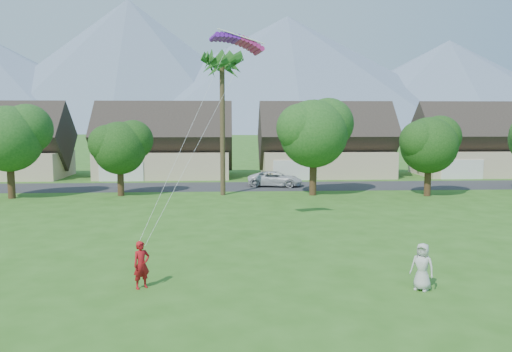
{
  "coord_description": "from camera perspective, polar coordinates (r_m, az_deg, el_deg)",
  "views": [
    {
      "loc": [
        -1.33,
        -15.64,
        6.73
      ],
      "look_at": [
        0.0,
        10.0,
        3.8
      ],
      "focal_mm": 35.0,
      "sensor_mm": 36.0,
      "label": 1
    }
  ],
  "objects": [
    {
      "name": "tree_row",
      "position": [
        43.6,
        -2.72,
        4.08
      ],
      "size": [
        62.27,
        6.67,
        8.45
      ],
      "color": "#47301C",
      "rests_on": "ground"
    },
    {
      "name": "fan_palm",
      "position": [
        44.43,
        -3.91,
        13.05
      ],
      "size": [
        3.0,
        3.0,
        13.8
      ],
      "color": "#4C3D26",
      "rests_on": "ground"
    },
    {
      "name": "mountain_ridge",
      "position": [
        276.79,
        -0.53,
        11.15
      ],
      "size": [
        540.0,
        240.0,
        70.0
      ],
      "color": "slate",
      "rests_on": "ground"
    },
    {
      "name": "houses_row",
      "position": [
        58.75,
        -1.18,
        3.31
      ],
      "size": [
        72.75,
        8.19,
        8.86
      ],
      "color": "beige",
      "rests_on": "ground"
    },
    {
      "name": "parafoil_kite",
      "position": [
        29.01,
        -2.1,
        15.29
      ],
      "size": [
        3.2,
        1.44,
        0.5
      ],
      "rotation": [
        0.0,
        0.0,
        0.34
      ],
      "color": "purple",
      "rests_on": "ground"
    },
    {
      "name": "ground",
      "position": [
        17.08,
        1.81,
        -16.7
      ],
      "size": [
        500.0,
        500.0,
        0.0
      ],
      "primitive_type": "plane",
      "color": "#2D6019",
      "rests_on": "ground"
    },
    {
      "name": "parked_car",
      "position": [
        50.2,
        2.21,
        -0.33
      ],
      "size": [
        5.81,
        3.53,
        1.51
      ],
      "primitive_type": "imported",
      "rotation": [
        0.0,
        0.0,
        1.37
      ],
      "color": "silver",
      "rests_on": "ground"
    },
    {
      "name": "kite_flyer",
      "position": [
        20.69,
        -12.95,
        -9.86
      ],
      "size": [
        0.83,
        0.78,
        1.91
      ],
      "primitive_type": "imported",
      "rotation": [
        0.0,
        0.0,
        0.63
      ],
      "color": "#A11217",
      "rests_on": "ground"
    },
    {
      "name": "watcher",
      "position": [
        21.03,
        18.46,
        -9.81
      ],
      "size": [
        1.09,
        1.05,
        1.89
      ],
      "primitive_type": "imported",
      "rotation": [
        0.0,
        0.0,
        -0.7
      ],
      "color": "#BBBBB6",
      "rests_on": "ground"
    },
    {
      "name": "street",
      "position": [
        50.11,
        -1.42,
        -1.2
      ],
      "size": [
        90.0,
        7.0,
        0.01
      ],
      "primitive_type": "cube",
      "color": "#2D2D30",
      "rests_on": "ground"
    }
  ]
}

